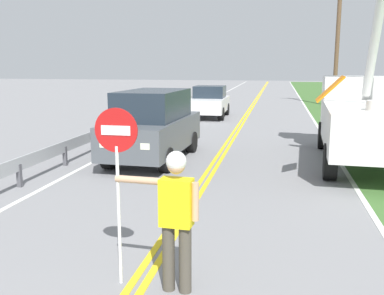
{
  "coord_description": "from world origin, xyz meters",
  "views": [
    {
      "loc": [
        1.72,
        -0.6,
        2.85
      ],
      "look_at": [
        0.05,
        7.95,
        1.2
      ],
      "focal_mm": 41.01,
      "sensor_mm": 36.0,
      "label": 1
    }
  ],
  "objects": [
    {
      "name": "edge_line_right",
      "position": [
        3.6,
        20.0,
        0.01
      ],
      "size": [
        0.12,
        110.0,
        0.01
      ],
      "primitive_type": "cube",
      "color": "silver",
      "rests_on": "ground"
    },
    {
      "name": "utility_bucket_truck",
      "position": [
        4.23,
        13.03,
        1.43
      ],
      "size": [
        2.98,
        6.92,
        5.97
      ],
      "color": "silver",
      "rests_on": "ground"
    },
    {
      "name": "flagger_worker",
      "position": [
        0.53,
        4.45,
        1.05
      ],
      "size": [
        1.09,
        0.27,
        1.83
      ],
      "color": "#474238",
      "rests_on": "ground"
    },
    {
      "name": "oncoming_sedan_second",
      "position": [
        -1.95,
        23.1,
        0.83
      ],
      "size": [
        1.95,
        4.12,
        1.7
      ],
      "color": "silver",
      "rests_on": "ground"
    },
    {
      "name": "centerline_yellow_left",
      "position": [
        -0.09,
        20.0,
        0.01
      ],
      "size": [
        0.11,
        110.0,
        0.01
      ],
      "primitive_type": "cube",
      "color": "yellow",
      "rests_on": "ground"
    },
    {
      "name": "centerline_yellow_right",
      "position": [
        0.09,
        20.0,
        0.01
      ],
      "size": [
        0.11,
        110.0,
        0.01
      ],
      "primitive_type": "cube",
      "color": "yellow",
      "rests_on": "ground"
    },
    {
      "name": "edge_line_left",
      "position": [
        -3.6,
        20.0,
        0.01
      ],
      "size": [
        0.12,
        110.0,
        0.01
      ],
      "primitive_type": "cube",
      "color": "silver",
      "rests_on": "ground"
    },
    {
      "name": "stop_sign_paddle",
      "position": [
        -0.24,
        4.51,
        1.71
      ],
      "size": [
        0.56,
        0.04,
        2.33
      ],
      "color": "silver",
      "rests_on": "ground"
    },
    {
      "name": "utility_pole_mid",
      "position": [
        5.52,
        30.93,
        4.59
      ],
      "size": [
        1.8,
        0.28,
        8.81
      ],
      "color": "brown",
      "rests_on": "ground"
    },
    {
      "name": "guardrail_left_shoulder",
      "position": [
        -4.2,
        16.45,
        0.52
      ],
      "size": [
        0.1,
        32.0,
        0.71
      ],
      "color": "#9EA0A3",
      "rests_on": "ground"
    },
    {
      "name": "oncoming_suv_nearest",
      "position": [
        -1.92,
        11.98,
        1.06
      ],
      "size": [
        2.08,
        4.68,
        2.1
      ],
      "color": "#4C5156",
      "rests_on": "ground"
    }
  ]
}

